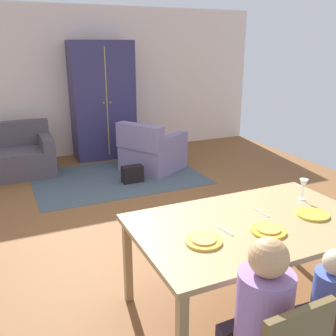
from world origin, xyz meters
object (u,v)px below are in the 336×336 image
at_px(plate_near_child, 268,231).
at_px(person_man, 257,333).
at_px(dining_table, 252,230).
at_px(plate_near_man, 204,241).
at_px(plate_near_woman, 313,214).
at_px(handbag, 132,174).
at_px(wine_glass, 303,185).
at_px(person_child, 323,320).
at_px(armchair, 151,151).
at_px(armoire, 103,101).

height_order(plate_near_child, person_man, person_man).
bearing_deg(dining_table, person_man, -123.85).
bearing_deg(plate_near_man, dining_table, 13.72).
xyz_separation_m(plate_near_man, person_man, (-0.00, -0.61, -0.26)).
distance_m(dining_table, person_man, 0.90).
xyz_separation_m(plate_near_woman, handbag, (-0.35, 3.26, -0.64)).
bearing_deg(plate_near_woman, plate_near_child, -170.76).
bearing_deg(wine_glass, handbag, 99.59).
distance_m(person_child, armchair, 4.42).
xyz_separation_m(plate_near_woman, armchair, (0.15, 3.74, -0.45)).
relative_size(dining_table, plate_near_woman, 7.15).
height_order(plate_near_man, plate_near_child, same).
bearing_deg(plate_near_man, armchair, 73.19).
bearing_deg(person_man, wine_glass, 38.83).
height_order(dining_table, plate_near_man, plate_near_man).
bearing_deg(armoire, person_child, -91.56).
height_order(wine_glass, person_man, person_man).
relative_size(plate_near_man, person_child, 0.27).
xyz_separation_m(armchair, handbag, (-0.50, -0.47, -0.19)).
bearing_deg(wine_glass, plate_near_child, -150.78).
relative_size(dining_table, wine_glass, 9.61).
xyz_separation_m(plate_near_man, plate_near_woman, (0.98, 0.02, 0.00)).
bearing_deg(armchair, wine_glass, -89.99).
bearing_deg(armchair, person_child, -98.33).
relative_size(dining_table, person_child, 1.93).
bearing_deg(handbag, wine_glass, -80.41).
xyz_separation_m(plate_near_man, wine_glass, (1.14, 0.30, 0.12)).
distance_m(plate_near_child, armoire, 4.93).
xyz_separation_m(wine_glass, handbag, (-0.50, 2.98, -0.76)).
xyz_separation_m(plate_near_woman, person_child, (-0.49, -0.64, -0.34)).
height_order(person_man, person_child, person_man).
height_order(dining_table, person_man, person_man).
bearing_deg(wine_glass, armoire, 96.16).
height_order(plate_near_child, person_child, person_child).
xyz_separation_m(dining_table, wine_glass, (0.64, 0.18, 0.20)).
bearing_deg(person_man, handbag, 80.79).
xyz_separation_m(armchair, armoire, (-0.49, 1.11, 0.73)).
height_order(dining_table, person_child, person_child).
distance_m(dining_table, armoire, 4.76).
height_order(person_man, armchair, person_man).
bearing_deg(plate_near_woman, dining_table, 168.50).
relative_size(plate_near_child, person_man, 0.23).
distance_m(dining_table, armchair, 3.71).
height_order(armchair, handbag, armchair).
xyz_separation_m(plate_near_man, armchair, (1.13, 3.76, -0.45)).
bearing_deg(person_man, armoire, 83.30).
bearing_deg(plate_near_child, plate_near_woman, 9.24).
relative_size(wine_glass, armoire, 0.09).
height_order(plate_near_man, armoire, armoire).
relative_size(plate_near_child, handbag, 0.78).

